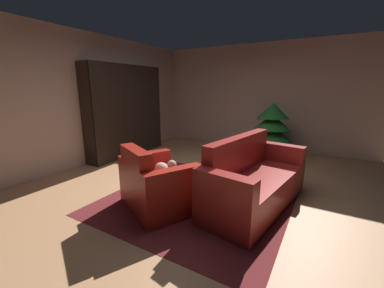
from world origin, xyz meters
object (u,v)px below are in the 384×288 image
(bottle_on_table, at_px, (229,167))
(decorated_tree, at_px, (272,130))
(couch_red, at_px, (254,182))
(bookshelf_unit, at_px, (130,111))
(armchair_red, at_px, (156,186))
(book_stack_on_table, at_px, (214,170))
(coffee_table, at_px, (214,174))

(bottle_on_table, distance_m, decorated_tree, 2.66)
(couch_red, height_order, bottle_on_table, couch_red)
(bottle_on_table, bearing_deg, decorated_tree, 89.98)
(bookshelf_unit, relative_size, armchair_red, 1.72)
(bookshelf_unit, xyz_separation_m, book_stack_on_table, (2.87, -1.34, -0.58))
(bookshelf_unit, relative_size, book_stack_on_table, 8.70)
(coffee_table, xyz_separation_m, bottle_on_table, (0.20, 0.06, 0.14))
(book_stack_on_table, relative_size, decorated_tree, 0.19)
(bookshelf_unit, distance_m, coffee_table, 3.21)
(couch_red, bearing_deg, coffee_table, -163.30)
(coffee_table, distance_m, bottle_on_table, 0.25)
(decorated_tree, bearing_deg, armchair_red, -103.22)
(couch_red, height_order, coffee_table, couch_red)
(book_stack_on_table, bearing_deg, decorated_tree, 86.07)
(book_stack_on_table, distance_m, bottle_on_table, 0.21)
(armchair_red, distance_m, book_stack_on_table, 0.83)
(armchair_red, bearing_deg, bottle_on_table, 39.97)
(decorated_tree, bearing_deg, book_stack_on_table, -93.93)
(decorated_tree, bearing_deg, bottle_on_table, -90.02)
(coffee_table, distance_m, book_stack_on_table, 0.09)
(armchair_red, relative_size, decorated_tree, 0.98)
(couch_red, bearing_deg, armchair_red, -145.89)
(bookshelf_unit, relative_size, coffee_table, 2.83)
(book_stack_on_table, distance_m, decorated_tree, 2.75)
(bookshelf_unit, height_order, decorated_tree, bookshelf_unit)
(couch_red, relative_size, bottle_on_table, 7.96)
(coffee_table, bearing_deg, armchair_red, -134.23)
(armchair_red, height_order, coffee_table, armchair_red)
(couch_red, bearing_deg, bookshelf_unit, 161.33)
(couch_red, relative_size, book_stack_on_table, 8.20)
(bookshelf_unit, distance_m, decorated_tree, 3.39)
(coffee_table, relative_size, bottle_on_table, 2.98)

